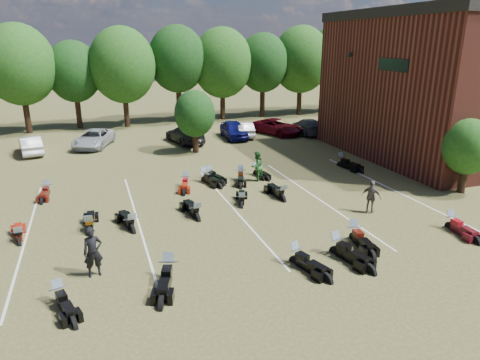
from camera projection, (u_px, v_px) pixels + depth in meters
name	position (u px, v px, depth m)	size (l,w,h in m)	color
ground	(310.00, 222.00, 21.05)	(160.00, 160.00, 0.00)	brown
car_1	(30.00, 145.00, 33.58)	(1.49, 4.29, 1.41)	silver
car_2	(94.00, 139.00, 35.81)	(2.38, 5.16, 1.43)	#999EA2
car_3	(185.00, 134.00, 37.30)	(2.08, 5.12, 1.48)	black
car_4	(234.00, 130.00, 39.01)	(1.88, 4.67, 1.59)	#0C0D55
car_5	(244.00, 129.00, 39.76)	(1.46, 4.19, 1.38)	silver
car_6	(277.00, 127.00, 40.74)	(2.40, 5.20, 1.44)	#560411
car_7	(308.00, 126.00, 41.00)	(2.01, 4.95, 1.44)	#35353A
person_black	(93.00, 252.00, 15.98)	(0.72, 0.47, 1.96)	black
person_green	(257.00, 166.00, 27.02)	(0.94, 0.73, 1.92)	#246228
person_grey	(371.00, 197.00, 22.01)	(1.01, 0.42, 1.72)	#5A524D
motorcycle_0	(60.00, 303.00, 14.56)	(0.68, 2.13, 1.19)	black
motorcycle_1	(169.00, 278.00, 16.09)	(0.79, 2.48, 1.39)	black
motorcycle_3	(336.00, 254.00, 17.89)	(0.79, 2.48, 1.38)	black
motorcycle_4	(296.00, 264.00, 17.13)	(0.73, 2.29, 1.28)	black
motorcycle_5	(354.00, 240.00, 19.15)	(0.75, 2.36, 1.32)	black
motorcycle_6	(450.00, 228.00, 20.34)	(0.72, 2.26, 1.26)	#510B16
motorcycle_7	(20.00, 244.00, 18.83)	(0.67, 2.09, 1.17)	maroon
motorcycle_8	(90.00, 233.00, 19.82)	(0.75, 2.37, 1.32)	black
motorcycle_9	(132.00, 231.00, 20.03)	(0.75, 2.37, 1.32)	black
motorcycle_10	(197.00, 220.00, 21.36)	(0.77, 2.41, 1.34)	black
motorcycle_11	(242.00, 207.00, 23.01)	(0.68, 2.14, 1.19)	black
motorcycle_12	(282.00, 201.00, 23.90)	(0.77, 2.43, 1.35)	black
motorcycle_14	(48.00, 194.00, 24.90)	(0.67, 2.10, 1.17)	#450D09
motorcycle_15	(186.00, 186.00, 26.36)	(0.71, 2.24, 1.25)	maroon
motorcycle_16	(205.00, 181.00, 27.16)	(0.72, 2.27, 1.26)	black
motorcycle_17	(241.00, 179.00, 27.55)	(0.73, 2.30, 1.28)	black
motorcycle_18	(210.00, 178.00, 27.75)	(0.69, 2.18, 1.22)	black
motorcycle_19	(256.00, 174.00, 28.58)	(0.65, 2.04, 1.14)	black
motorcycle_20	(341.00, 166.00, 30.40)	(0.80, 2.51, 1.40)	black
tree_line	(173.00, 63.00, 44.82)	(56.00, 6.00, 9.79)	black
young_tree_near_building	(468.00, 147.00, 24.38)	(2.80, 2.80, 4.16)	black
young_tree_midfield	(195.00, 114.00, 33.38)	(3.20, 3.20, 4.70)	black
parking_lines	(233.00, 208.00, 22.80)	(20.10, 14.00, 0.01)	silver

